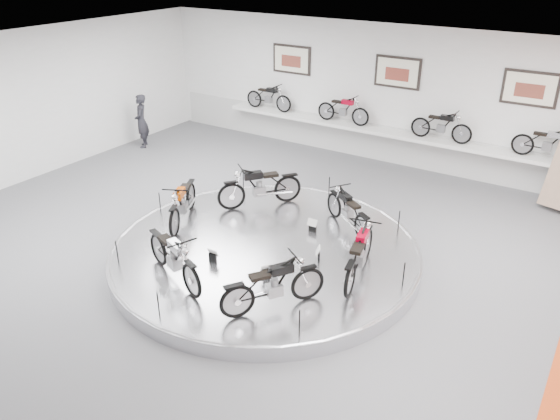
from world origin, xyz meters
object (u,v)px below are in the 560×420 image
Objects in this scene: bike_c at (260,186)px; bike_b at (348,210)px; display_platform at (265,252)px; bike_d at (182,202)px; shelf at (389,133)px; visitor at (141,121)px; bike_a at (360,254)px; bike_e at (174,256)px; bike_f at (273,285)px.

bike_b is at bearing 130.85° from bike_c.
display_platform is 3.77× the size of bike_d.
visitor is at bearing -159.57° from shelf.
bike_b is 3.66m from bike_d.
shelf is at bearing -43.98° from bike_b.
bike_d reaches higher than shelf.
display_platform is 0.58× the size of shelf.
bike_d reaches higher than display_platform.
shelf is 6.48× the size of bike_d.
bike_c is (-1.20, 1.55, 0.66)m from display_platform.
shelf is at bearing 69.56° from visitor.
bike_c is (-3.32, 1.54, 0.02)m from bike_a.
shelf is 6.50× the size of bike_e.
bike_b is at bearing -77.35° from shelf.
bike_d is at bearing -108.33° from shelf.
visitor reaches higher than bike_a.
bike_a is 3.66m from bike_c.
bike_a reaches higher than shelf.
display_platform is 2.25m from bike_d.
visitor is at bearing 19.59° from bike_b.
visitor is (-8.35, 2.05, 0.11)m from bike_b.
visitor is (-9.40, 3.68, 0.06)m from bike_a.
bike_a reaches higher than bike_f.
bike_e reaches higher than bike_a.
bike_c is 4.11m from bike_f.
bike_a is 10.09m from visitor.
shelf is 5.00m from bike_c.
bike_c reaches higher than bike_d.
shelf is at bearing 6.75° from bike_a.
bike_d is 6.38m from visitor.
shelf is at bearing 90.00° from display_platform.
bike_f reaches higher than shelf.
bike_d is at bearing 98.79° from bike_f.
bike_a reaches higher than bike_b.
bike_a is 3.43m from bike_e.
bike_c is 6.45m from visitor.
bike_a is at bearing 64.96° from bike_d.
display_platform is at bearing 78.60° from bike_a.
bike_d is 1.04× the size of bike_f.
bike_f is at bearing 38.87° from bike_d.
bike_d is (-2.15, -6.50, -0.20)m from shelf.
bike_e is at bearing 113.05° from bike_a.
display_platform is 2.04m from bike_b.
bike_c reaches higher than bike_b.
bike_b is at bearing 91.89° from bike_d.
visitor reaches higher than bike_b.
bike_a is at bearing 55.46° from bike_e.
shelf is at bearing 42.76° from bike_f.
bike_b is at bearing 56.88° from display_platform.
bike_e is at bearing 46.61° from bike_c.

